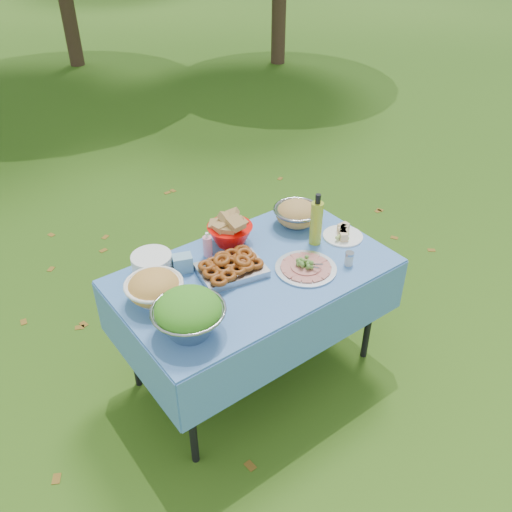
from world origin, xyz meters
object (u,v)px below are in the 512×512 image
(plate_stack, at_px, (152,263))
(bread_bowl, at_px, (230,230))
(charcuterie_platter, at_px, (306,264))
(salad_bowl, at_px, (189,314))
(oil_bottle, at_px, (316,219))
(picnic_table, at_px, (254,323))
(pasta_bowl_steel, at_px, (297,213))

(plate_stack, relative_size, bread_bowl, 0.83)
(charcuterie_platter, bearing_deg, plate_stack, 144.37)
(salad_bowl, bearing_deg, bread_bowl, 41.08)
(salad_bowl, distance_m, charcuterie_platter, 0.75)
(bread_bowl, height_order, oil_bottle, oil_bottle)
(salad_bowl, distance_m, bread_bowl, 0.75)
(plate_stack, bearing_deg, charcuterie_platter, -35.63)
(picnic_table, xyz_separation_m, charcuterie_platter, (0.22, -0.16, 0.42))
(salad_bowl, xyz_separation_m, pasta_bowl_steel, (1.00, 0.42, -0.04))
(picnic_table, distance_m, bread_bowl, 0.55)
(picnic_table, distance_m, pasta_bowl_steel, 0.70)
(bread_bowl, bearing_deg, charcuterie_platter, -68.57)
(plate_stack, relative_size, pasta_bowl_steel, 0.77)
(bread_bowl, xyz_separation_m, charcuterie_platter, (0.18, -0.45, -0.05))
(oil_bottle, bearing_deg, plate_stack, 160.39)
(oil_bottle, bearing_deg, pasta_bowl_steel, 77.97)
(picnic_table, distance_m, oil_bottle, 0.69)
(salad_bowl, xyz_separation_m, charcuterie_platter, (0.75, 0.04, -0.07))
(plate_stack, bearing_deg, bread_bowl, -2.65)
(picnic_table, bearing_deg, salad_bowl, -158.61)
(salad_bowl, xyz_separation_m, plate_stack, (0.08, 0.52, -0.06))
(plate_stack, height_order, oil_bottle, oil_bottle)
(charcuterie_platter, bearing_deg, bread_bowl, 111.43)
(bread_bowl, relative_size, charcuterie_platter, 0.78)
(plate_stack, bearing_deg, oil_bottle, -19.61)
(bread_bowl, relative_size, pasta_bowl_steel, 0.93)
(picnic_table, xyz_separation_m, bread_bowl, (0.05, 0.29, 0.47))
(plate_stack, distance_m, pasta_bowl_steel, 0.92)
(plate_stack, bearing_deg, pasta_bowl_steel, -5.93)
(picnic_table, relative_size, plate_stack, 6.83)
(pasta_bowl_steel, bearing_deg, salad_bowl, -157.15)
(pasta_bowl_steel, bearing_deg, oil_bottle, -102.03)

